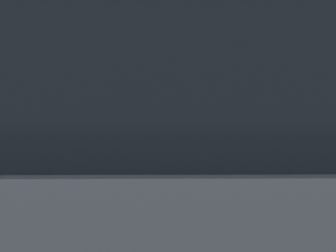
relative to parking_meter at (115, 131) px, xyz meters
The scene contains 4 objects.
parking_meter is the anchor object (origin of this frame).
pedestrian_at_meter 0.51m from the parking_meter, 20.39° to the left, with size 0.59×0.63×1.59m.
parked_hatchback_gray 1.98m from the parking_meter, 83.72° to the right, with size 4.05×1.87×1.81m.
background_railing 2.82m from the parking_meter, 96.24° to the left, with size 24.06×0.06×1.07m.
Camera 1 is at (0.41, -3.51, 1.25)m, focal length 71.74 mm.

